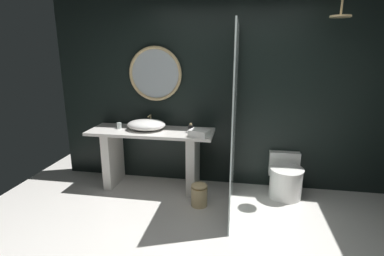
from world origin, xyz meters
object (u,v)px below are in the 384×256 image
at_px(toilet, 285,178).
at_px(waste_bin, 199,194).
at_px(rain_shower_head, 341,15).
at_px(tumbler_cup, 119,126).
at_px(soap_dispenser, 191,128).
at_px(vessel_sink, 146,125).
at_px(folded_hand_towel, 199,133).
at_px(round_wall_mirror, 155,74).

xyz_separation_m(toilet, waste_bin, (-1.08, -0.47, -0.09)).
xyz_separation_m(rain_shower_head, toilet, (-0.42, 0.10, -2.01)).
height_order(tumbler_cup, toilet, tumbler_cup).
bearing_deg(rain_shower_head, soap_dispenser, 179.29).
distance_m(vessel_sink, folded_hand_towel, 0.79).
bearing_deg(folded_hand_towel, tumbler_cup, 169.99).
xyz_separation_m(tumbler_cup, waste_bin, (1.19, -0.43, -0.72)).
bearing_deg(rain_shower_head, tumbler_cup, 178.83).
distance_m(vessel_sink, toilet, 1.99).
height_order(toilet, waste_bin, toilet).
bearing_deg(soap_dispenser, vessel_sink, 175.95).
relative_size(toilet, folded_hand_towel, 2.48).
height_order(round_wall_mirror, waste_bin, round_wall_mirror).
bearing_deg(round_wall_mirror, waste_bin, -43.41).
bearing_deg(folded_hand_towel, vessel_sink, 164.31).
relative_size(tumbler_cup, round_wall_mirror, 0.11).
distance_m(vessel_sink, round_wall_mirror, 0.71).
distance_m(vessel_sink, rain_shower_head, 2.67).
height_order(soap_dispenser, waste_bin, soap_dispenser).
distance_m(rain_shower_head, waste_bin, 2.61).
bearing_deg(rain_shower_head, round_wall_mirror, 172.06).
bearing_deg(waste_bin, round_wall_mirror, 136.59).
relative_size(vessel_sink, tumbler_cup, 6.43).
height_order(vessel_sink, folded_hand_towel, vessel_sink).
xyz_separation_m(soap_dispenser, waste_bin, (0.18, -0.40, -0.73)).
xyz_separation_m(soap_dispenser, rain_shower_head, (1.68, -0.02, 1.37)).
bearing_deg(round_wall_mirror, soap_dispenser, -27.77).
bearing_deg(round_wall_mirror, toilet, -6.69).
height_order(vessel_sink, toilet, vessel_sink).
xyz_separation_m(soap_dispenser, toilet, (1.26, 0.08, -0.64)).
bearing_deg(waste_bin, rain_shower_head, 14.11).
xyz_separation_m(round_wall_mirror, waste_bin, (0.73, -0.69, -1.41)).
bearing_deg(soap_dispenser, toilet, 3.50).
relative_size(vessel_sink, toilet, 0.88).
bearing_deg(vessel_sink, folded_hand_towel, -15.69).
xyz_separation_m(round_wall_mirror, toilet, (1.81, -0.21, -1.32)).
relative_size(toilet, waste_bin, 1.99).
xyz_separation_m(waste_bin, folded_hand_towel, (-0.04, 0.23, 0.72)).
bearing_deg(vessel_sink, rain_shower_head, -1.62).
relative_size(soap_dispenser, waste_bin, 0.42).
height_order(waste_bin, folded_hand_towel, folded_hand_towel).
xyz_separation_m(vessel_sink, waste_bin, (0.80, -0.44, -0.75)).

